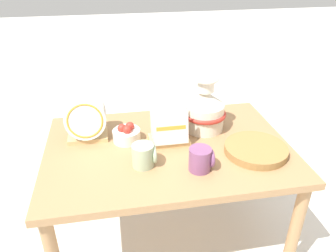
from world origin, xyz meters
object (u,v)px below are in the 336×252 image
dish_rack_round_plates (86,122)px  mug_sage_glaze (144,155)px  wicker_charger_stack (256,150)px  fruit_bowl (127,134)px  ceramic_vase (204,109)px  mug_plum_glaze (201,159)px  dish_rack_square_plates (169,130)px

dish_rack_round_plates → mug_sage_glaze: (0.25, -0.28, -0.04)m
wicker_charger_stack → dish_rack_round_plates: bearing=160.5°
mug_sage_glaze → fruit_bowl: 0.23m
ceramic_vase → wicker_charger_stack: 0.34m
ceramic_vase → dish_rack_round_plates: 0.60m
dish_rack_round_plates → fruit_bowl: (0.19, -0.06, -0.06)m
fruit_bowl → wicker_charger_stack: bearing=-20.5°
wicker_charger_stack → fruit_bowl: bearing=159.5°
mug_plum_glaze → wicker_charger_stack: bearing=15.0°
dish_rack_round_plates → mug_plum_glaze: size_ratio=2.10×
dish_rack_round_plates → mug_plum_glaze: dish_rack_round_plates is taller
dish_rack_square_plates → wicker_charger_stack: (0.38, -0.17, -0.05)m
dish_rack_round_plates → mug_plum_glaze: (0.49, -0.35, -0.04)m
fruit_bowl → mug_sage_glaze: bearing=-74.5°
ceramic_vase → fruit_bowl: ceramic_vase is taller
dish_rack_round_plates → mug_sage_glaze: size_ratio=2.10×
ceramic_vase → fruit_bowl: size_ratio=2.12×
ceramic_vase → dish_rack_square_plates: bearing=-153.7°
mug_sage_glaze → mug_plum_glaze: 0.25m
dish_rack_square_plates → mug_sage_glaze: 0.23m
dish_rack_square_plates → mug_plum_glaze: size_ratio=1.84×
mug_plum_glaze → fruit_bowl: bearing=135.3°
ceramic_vase → mug_sage_glaze: ceramic_vase is taller
dish_rack_square_plates → fruit_bowl: dish_rack_square_plates is taller
mug_sage_glaze → mug_plum_glaze: (0.24, -0.07, 0.00)m
wicker_charger_stack → mug_sage_glaze: bearing=-179.5°
dish_rack_round_plates → dish_rack_square_plates: bearing=-14.8°
mug_plum_glaze → fruit_bowl: (-0.30, 0.30, -0.01)m
mug_sage_glaze → mug_plum_glaze: same height
dish_rack_round_plates → dish_rack_square_plates: dish_rack_round_plates is taller
dish_rack_round_plates → mug_sage_glaze: 0.38m
dish_rack_round_plates → fruit_bowl: 0.21m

